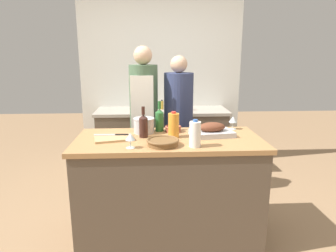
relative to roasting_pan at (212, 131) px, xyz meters
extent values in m
plane|color=#9E7A56|center=(-0.38, -0.06, -0.98)|extent=(12.00, 12.00, 0.00)
cube|color=brown|center=(-0.38, -0.06, -0.53)|extent=(1.54, 0.73, 0.90)
cube|color=#B27F4C|center=(-0.38, -0.06, -0.07)|extent=(1.59, 0.75, 0.04)
cube|color=brown|center=(-0.38, 1.55, -0.56)|extent=(1.76, 0.58, 0.85)
cube|color=#ADA393|center=(-0.38, 1.55, -0.12)|extent=(1.81, 0.60, 0.04)
cube|color=silver|center=(-0.38, 1.90, 0.29)|extent=(2.31, 0.10, 2.55)
cube|color=#BCBCC1|center=(0.00, 0.00, -0.02)|extent=(0.40, 0.28, 0.04)
ellipsoid|color=brown|center=(0.00, 0.00, 0.03)|extent=(0.26, 0.17, 0.08)
cylinder|color=brown|center=(-0.44, -0.26, -0.02)|extent=(0.24, 0.24, 0.04)
torus|color=brown|center=(-0.44, -0.26, 0.00)|extent=(0.26, 0.26, 0.02)
cube|color=tan|center=(-0.85, -0.07, -0.04)|extent=(0.36, 0.27, 0.02)
cylinder|color=#B7B7BC|center=(-0.60, 0.14, 0.02)|extent=(0.19, 0.19, 0.13)
cylinder|color=#B7B7BC|center=(-0.60, 0.14, 0.09)|extent=(0.19, 0.19, 0.01)
sphere|color=black|center=(-0.60, 0.14, 0.10)|extent=(0.02, 0.02, 0.02)
cylinder|color=#A84C38|center=(-0.33, 0.17, -0.02)|extent=(0.14, 0.14, 0.04)
torus|color=#A84C38|center=(-0.33, 0.17, 0.00)|extent=(0.15, 0.15, 0.02)
cylinder|color=orange|center=(-0.34, -0.03, 0.06)|extent=(0.09, 0.09, 0.21)
cylinder|color=red|center=(-0.34, -0.03, 0.17)|extent=(0.04, 0.04, 0.02)
cylinder|color=white|center=(-0.19, -0.31, 0.05)|extent=(0.09, 0.09, 0.20)
cylinder|color=#3360B2|center=(-0.19, -0.31, 0.16)|extent=(0.04, 0.04, 0.02)
cylinder|color=#381E19|center=(-0.60, -0.01, 0.04)|extent=(0.08, 0.08, 0.17)
cone|color=#381E19|center=(-0.60, -0.01, 0.14)|extent=(0.08, 0.08, 0.03)
cylinder|color=#381E19|center=(-0.60, -0.01, 0.19)|extent=(0.03, 0.03, 0.07)
cylinder|color=#28662D|center=(-0.45, 0.20, 0.04)|extent=(0.08, 0.08, 0.18)
cone|color=#28662D|center=(-0.45, 0.20, 0.15)|extent=(0.08, 0.08, 0.03)
cylinder|color=#28662D|center=(-0.45, 0.20, 0.20)|extent=(0.03, 0.03, 0.07)
cylinder|color=silver|center=(0.25, 0.23, -0.04)|extent=(0.07, 0.07, 0.00)
cylinder|color=silver|center=(0.25, 0.23, -0.01)|extent=(0.01, 0.01, 0.07)
cone|color=silver|center=(0.25, 0.23, 0.05)|extent=(0.08, 0.08, 0.06)
cylinder|color=silver|center=(-0.69, -0.32, -0.04)|extent=(0.07, 0.07, 0.00)
cylinder|color=silver|center=(-0.69, -0.32, -0.01)|extent=(0.01, 0.01, 0.06)
cone|color=silver|center=(-0.69, -0.32, 0.05)|extent=(0.08, 0.08, 0.06)
cube|color=#B7B7BC|center=(-0.94, 0.01, -0.03)|extent=(0.18, 0.04, 0.01)
cube|color=black|center=(-0.79, 0.01, -0.03)|extent=(0.11, 0.03, 0.01)
cylinder|color=#B28E2D|center=(-0.39, 1.60, -0.04)|extent=(0.05, 0.05, 0.12)
cylinder|color=black|center=(-0.39, 1.60, 0.03)|extent=(0.02, 0.02, 0.02)
cylinder|color=maroon|center=(-0.07, 1.51, -0.01)|extent=(0.05, 0.05, 0.16)
cylinder|color=black|center=(-0.07, 1.51, 0.08)|extent=(0.02, 0.02, 0.02)
cube|color=beige|center=(-0.61, 0.78, -0.57)|extent=(0.26, 0.19, 0.83)
cylinder|color=#4C6B4C|center=(-0.61, 0.78, 0.20)|extent=(0.31, 0.31, 0.69)
sphere|color=#DBAD89|center=(-0.61, 0.78, 0.64)|extent=(0.20, 0.20, 0.20)
cube|color=silver|center=(-0.63, 0.63, 0.00)|extent=(0.24, 0.04, 0.88)
cube|color=beige|center=(-0.22, 0.81, -0.59)|extent=(0.31, 0.27, 0.78)
cylinder|color=navy|center=(-0.22, 0.81, 0.13)|extent=(0.33, 0.33, 0.65)
sphere|color=#DBAD89|center=(-0.22, 0.81, 0.55)|extent=(0.19, 0.19, 0.19)
camera|label=1|loc=(-0.52, -2.52, 0.66)|focal=32.00mm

